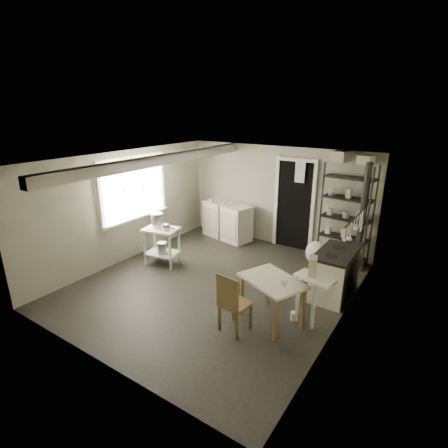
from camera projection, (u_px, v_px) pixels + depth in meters
The scene contains 31 objects.
floor at pixel (215, 285), 6.46m from camera, with size 5.00×5.00×0.00m, color black.
ceiling at pixel (214, 160), 5.72m from camera, with size 5.00×5.00×0.00m, color white.
wall_back at pixel (277, 197), 8.06m from camera, with size 4.50×0.02×2.30m, color #9E9B87.
wall_front at pixel (93, 283), 4.12m from camera, with size 4.50×0.02×2.30m, color #9E9B87.
wall_left at pixel (126, 206), 7.27m from camera, with size 0.02×5.00×2.30m, color #9E9B87.
wall_right at pixel (345, 255), 4.91m from camera, with size 0.02×5.00×2.30m, color #9E9B87.
window at pixel (133, 188), 7.30m from camera, with size 0.12×1.76×1.28m, color white, non-canonical shape.
doorway at pixel (294, 206), 7.85m from camera, with size 0.96×0.10×2.08m, color white, non-canonical shape.
ceiling_beam at pixel (160, 160), 6.38m from camera, with size 0.18×5.00×0.18m, color white, non-canonical shape.
wallpaper_panel at pixel (344, 254), 4.92m from camera, with size 0.01×5.00×2.30m, color #BBB598, non-canonical shape.
utensil_rail at pixel (355, 216), 5.29m from camera, with size 0.06×1.20×0.44m, color #B0B0B3, non-canonical shape.
prep_table at pixel (162, 246), 7.20m from camera, with size 0.68×0.49×0.78m, color white, non-canonical shape.
stockpot at pixel (157, 220), 7.11m from camera, with size 0.25×0.25×0.27m, color #B0B0B3.
saucepan at pixel (166, 227), 6.97m from camera, with size 0.17×0.17×0.10m, color #B0B0B3.
bucket at pixel (162, 247), 7.15m from camera, with size 0.20×0.20×0.22m, color #B0B0B3.
base_cabinets at pixel (227, 220), 8.64m from camera, with size 1.33×0.57×0.87m, color beige, non-canonical shape.
mixing_bowl at pixel (228, 202), 8.38m from camera, with size 0.27×0.27×0.07m, color white.
counter_cup at pixel (211, 199), 8.56m from camera, with size 0.13×0.13×0.10m, color white.
shelf_rack at pixel (346, 219), 7.11m from camera, with size 0.99×0.38×2.09m, color black, non-canonical shape.
shelf_jar at pixel (333, 197), 7.18m from camera, with size 0.08×0.08×0.18m, color white.
storage_box_a at pixel (339, 166), 6.95m from camera, with size 0.30×0.26×0.21m, color beige.
storage_box_b at pixel (365, 169), 6.65m from camera, with size 0.26×0.24×0.17m, color beige.
stove at pixel (335, 272), 5.97m from camera, with size 0.58×1.04×0.82m, color beige, non-canonical shape.
stovepipe at pixel (364, 203), 5.84m from camera, with size 0.12×0.12×1.51m, color black, non-canonical shape.
side_ledge at pixel (313, 303), 5.05m from camera, with size 0.55×0.30×0.85m, color white, non-canonical shape.
oats_box at pixel (313, 265), 4.92m from camera, with size 0.11×0.19×0.28m, color beige.
work_table at pixel (272, 299), 5.25m from camera, with size 0.93×0.65×0.71m, color beige, non-canonical shape.
table_cup at pixel (284, 280), 4.94m from camera, with size 0.09×0.09×0.08m, color white.
chair at pixel (235, 300), 5.01m from camera, with size 0.38×0.40×0.93m, color brown, non-canonical shape.
flour_sack at pixel (315, 253), 7.25m from camera, with size 0.41×0.35×0.49m, color silver.
floor_crock at pixel (294, 315), 5.37m from camera, with size 0.11×0.11×0.13m, color white.
Camera 1 is at (3.32, -4.71, 3.13)m, focal length 28.00 mm.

